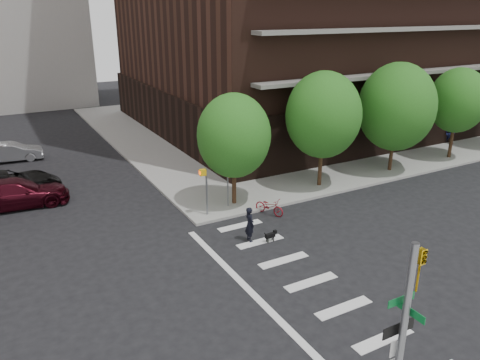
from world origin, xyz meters
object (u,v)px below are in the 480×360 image
parked_car_black (5,186)px  scooter (269,206)px  parked_car_maroon (16,193)px  pedestrian_far (450,134)px  dog_walker (250,224)px  parked_car_silver (12,152)px

parked_car_black → scooter: 15.27m
parked_car_maroon → pedestrian_far: pedestrian_far is taller
scooter → pedestrian_far: size_ratio=1.06×
parked_car_maroon → scooter: (11.83, -7.68, -0.35)m
scooter → parked_car_maroon: bearing=122.9°
dog_walker → parked_car_black: bearing=45.1°
dog_walker → pedestrian_far: pedestrian_far is taller
parked_car_silver → pedestrian_far: pedestrian_far is taller
parked_car_maroon → pedestrian_far: 32.02m
parked_car_black → scooter: parked_car_black is taller
parked_car_black → parked_car_maroon: bearing=-165.9°
pedestrian_far → parked_car_black: bearing=-108.1°
parked_car_black → pedestrian_far: pedestrian_far is taller
parked_car_black → dog_walker: dog_walker is taller
dog_walker → scooter: bearing=-45.2°
parked_car_maroon → dog_walker: 13.57m
parked_car_maroon → scooter: parked_car_maroon is taller
scooter → dog_walker: size_ratio=1.01×
parked_car_maroon → dog_walker: size_ratio=3.22×
parked_car_black → parked_car_silver: 7.97m
parked_car_silver → parked_car_maroon: bearing=-176.9°
dog_walker → parked_car_silver: bearing=28.8°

